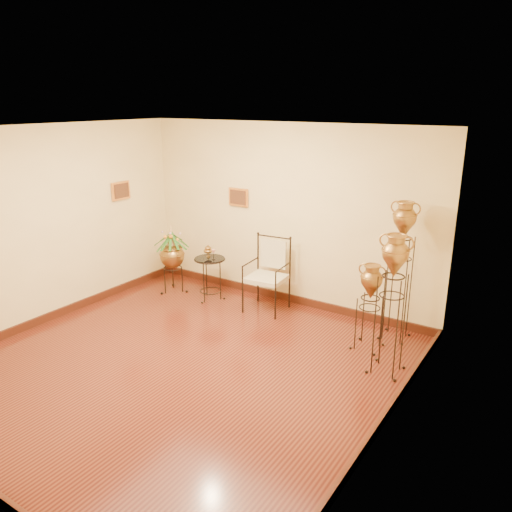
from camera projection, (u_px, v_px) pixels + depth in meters
The scene contains 8 objects.
ground at pixel (181, 365), 6.12m from camera, with size 5.00×5.00×0.00m, color maroon.
room_shell at pixel (174, 228), 5.61m from camera, with size 5.02×5.02×2.81m.
amphora_tall at pixel (400, 270), 6.53m from camera, with size 0.40×0.40×1.91m.
amphora_mid at pixel (391, 304), 5.72m from camera, with size 0.51×0.51×1.72m.
amphora_short at pixel (370, 307), 6.37m from camera, with size 0.36×0.36×1.17m.
planter_urn at pixel (172, 253), 8.27m from camera, with size 0.74×0.74×1.20m.
armchair at pixel (266, 275), 7.54m from camera, with size 0.69×0.65×1.13m.
side_table at pixel (210, 278), 8.02m from camera, with size 0.50×0.50×0.88m.
Camera 1 is at (3.75, -4.04, 3.12)m, focal length 35.00 mm.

